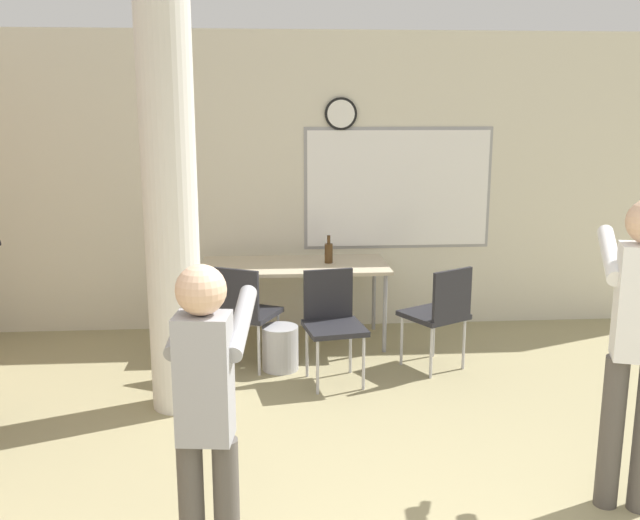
% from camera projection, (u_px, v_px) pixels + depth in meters
% --- Properties ---
extents(wall_back, '(8.00, 0.15, 2.80)m').
position_uv_depth(wall_back, '(319.00, 183.00, 6.80)').
color(wall_back, beige).
rests_on(wall_back, ground_plane).
extents(support_pillar, '(0.37, 0.37, 2.80)m').
position_uv_depth(support_pillar, '(171.00, 215.00, 4.88)').
color(support_pillar, silver).
rests_on(support_pillar, ground_plane).
extents(folding_table, '(1.67, 0.77, 0.74)m').
position_uv_depth(folding_table, '(294.00, 269.00, 6.40)').
color(folding_table, beige).
rests_on(folding_table, ground_plane).
extents(bottle_on_table, '(0.07, 0.07, 0.25)m').
position_uv_depth(bottle_on_table, '(329.00, 252.00, 6.41)').
color(bottle_on_table, '#4C3319').
rests_on(bottle_on_table, folding_table).
extents(waste_bin, '(0.30, 0.30, 0.37)m').
position_uv_depth(waste_bin, '(280.00, 348.00, 5.85)').
color(waste_bin, '#B2B2B7').
rests_on(waste_bin, ground_plane).
extents(chair_table_right, '(0.60, 0.60, 0.87)m').
position_uv_depth(chair_table_right, '(440.00, 310.00, 5.77)').
color(chair_table_right, '#232328').
rests_on(chair_table_right, ground_plane).
extents(chair_table_front, '(0.51, 0.51, 0.87)m').
position_uv_depth(chair_table_front, '(332.00, 318.00, 5.55)').
color(chair_table_front, '#232328').
rests_on(chair_table_front, ground_plane).
extents(chair_table_left, '(0.59, 0.59, 0.87)m').
position_uv_depth(chair_table_left, '(244.00, 309.00, 5.80)').
color(chair_table_left, '#232328').
rests_on(chair_table_left, ground_plane).
extents(person_playing_side, '(0.51, 0.70, 1.69)m').
position_uv_depth(person_playing_side, '(638.00, 331.00, 3.70)').
color(person_playing_side, '#514C47').
rests_on(person_playing_side, ground_plane).
extents(person_playing_front, '(0.38, 0.62, 1.52)m').
position_uv_depth(person_playing_front, '(207.00, 409.00, 2.99)').
color(person_playing_front, '#514C47').
rests_on(person_playing_front, ground_plane).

